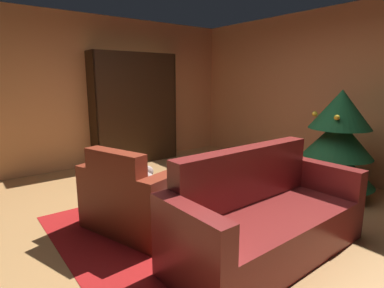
{
  "coord_description": "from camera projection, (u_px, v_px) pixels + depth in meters",
  "views": [
    {
      "loc": [
        2.59,
        -2.11,
        1.59
      ],
      "look_at": [
        -0.26,
        0.07,
        0.84
      ],
      "focal_mm": 29.19,
      "sensor_mm": 36.0,
      "label": 1
    }
  ],
  "objects": [
    {
      "name": "bookshelf_unit",
      "position": [
        140.0,
        109.0,
        6.0
      ],
      "size": [
        0.39,
        1.64,
        2.07
      ],
      "color": "black",
      "rests_on": "ground"
    },
    {
      "name": "book_stack_on_table",
      "position": [
        195.0,
        186.0,
        3.23
      ],
      "size": [
        0.21,
        0.17,
        0.09
      ],
      "color": "#387D58",
      "rests_on": "coffee_table"
    },
    {
      "name": "decorated_tree",
      "position": [
        338.0,
        142.0,
        4.19
      ],
      "size": [
        1.01,
        1.01,
        1.46
      ],
      "color": "brown",
      "rests_on": "ground"
    },
    {
      "name": "wall_back",
      "position": [
        337.0,
        94.0,
        4.97
      ],
      "size": [
        6.18,
        0.06,
        2.7
      ],
      "primitive_type": "cube",
      "color": "#D58950",
      "rests_on": "ground"
    },
    {
      "name": "coffee_table",
      "position": [
        191.0,
        193.0,
        3.29
      ],
      "size": [
        0.73,
        0.73,
        0.46
      ],
      "color": "black",
      "rests_on": "ground"
    },
    {
      "name": "couch_red",
      "position": [
        264.0,
        220.0,
        2.86
      ],
      "size": [
        0.84,
        2.01,
        0.96
      ],
      "color": "maroon",
      "rests_on": "ground"
    },
    {
      "name": "ground_plane",
      "position": [
        201.0,
        219.0,
        3.6
      ],
      "size": [
        7.27,
        7.27,
        0.0
      ],
      "primitive_type": "plane",
      "color": "#B3804B"
    },
    {
      "name": "bottle_on_table",
      "position": [
        173.0,
        179.0,
        3.29
      ],
      "size": [
        0.07,
        0.07,
        0.24
      ],
      "color": "navy",
      "rests_on": "coffee_table"
    },
    {
      "name": "area_rug",
      "position": [
        187.0,
        226.0,
        3.43
      ],
      "size": [
        2.47,
        2.54,
        0.01
      ],
      "primitive_type": "cube",
      "color": "maroon",
      "rests_on": "ground"
    },
    {
      "name": "armchair_red",
      "position": [
        136.0,
        200.0,
        3.33
      ],
      "size": [
        1.24,
        1.03,
        0.91
      ],
      "color": "maroon",
      "rests_on": "ground"
    },
    {
      "name": "wall_left",
      "position": [
        96.0,
        92.0,
        5.7
      ],
      "size": [
        0.06,
        5.62,
        2.7
      ],
      "primitive_type": "cube",
      "color": "#D58950",
      "rests_on": "ground"
    }
  ]
}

